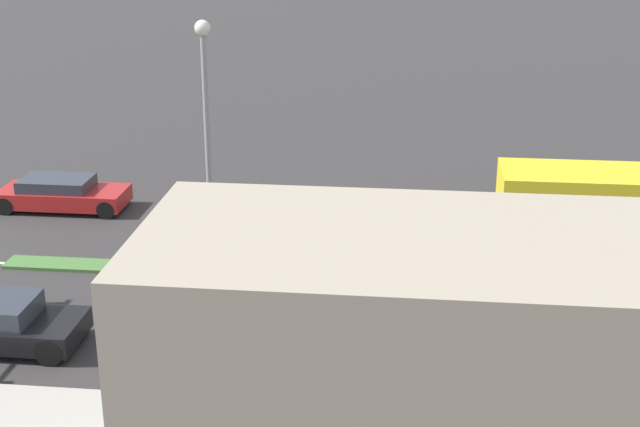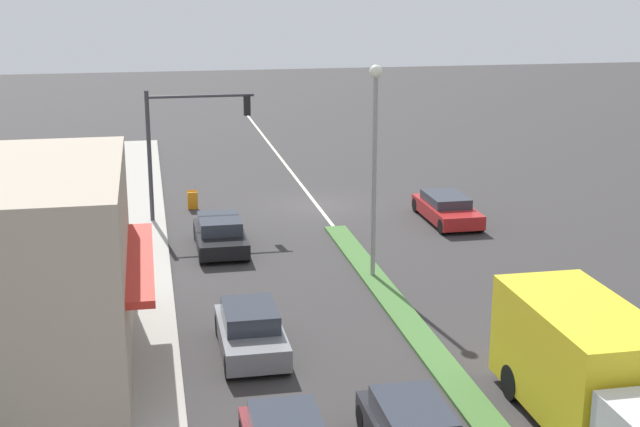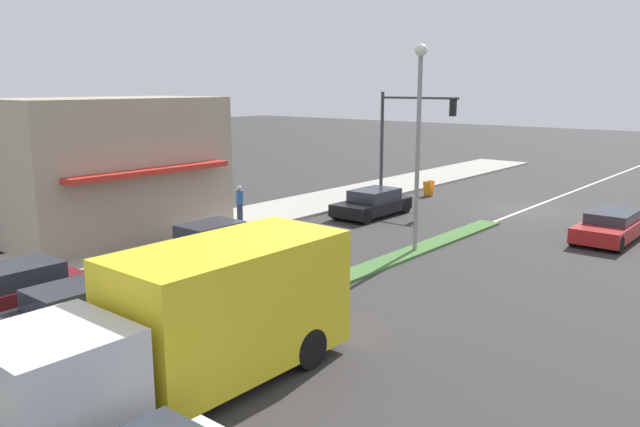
{
  "view_description": "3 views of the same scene",
  "coord_description": "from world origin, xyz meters",
  "px_view_note": "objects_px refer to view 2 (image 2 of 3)",
  "views": [
    {
      "loc": [
        23.93,
        16.26,
        10.76
      ],
      "look_at": [
        0.04,
        13.65,
        2.03
      ],
      "focal_mm": 50.0,
      "sensor_mm": 36.0,
      "label": 1
    },
    {
      "loc": [
        7.59,
        39.4,
        10.34
      ],
      "look_at": [
        1.75,
        9.64,
        2.22
      ],
      "focal_mm": 50.0,
      "sensor_mm": 36.0,
      "label": 2
    },
    {
      "loc": [
        -11.58,
        29.78,
        6.06
      ],
      "look_at": [
        1.23,
        14.42,
        1.94
      ],
      "focal_mm": 35.0,
      "sensor_mm": 36.0,
      "label": 3
    }
  ],
  "objects_px": {
    "pedestrian": "(125,274)",
    "delivery_truck": "(597,378)",
    "traffic_signal_main": "(182,132)",
    "street_lamp": "(375,144)",
    "suv_black": "(220,234)",
    "hatchback_red": "(447,208)",
    "warning_aframe_sign": "(193,200)",
    "suv_grey": "(251,331)"
  },
  "relations": [
    {
      "from": "pedestrian",
      "to": "delivery_truck",
      "type": "xyz_separation_m",
      "value": [
        -10.72,
        11.11,
        0.5
      ]
    },
    {
      "from": "traffic_signal_main",
      "to": "delivery_truck",
      "type": "relative_size",
      "value": 0.75
    },
    {
      "from": "street_lamp",
      "to": "suv_black",
      "type": "xyz_separation_m",
      "value": [
        5.0,
        -4.39,
        -4.17
      ]
    },
    {
      "from": "traffic_signal_main",
      "to": "hatchback_red",
      "type": "relative_size",
      "value": 1.25
    },
    {
      "from": "hatchback_red",
      "to": "warning_aframe_sign",
      "type": "bearing_deg",
      "value": -21.53
    },
    {
      "from": "suv_grey",
      "to": "hatchback_red",
      "type": "distance_m",
      "value": 15.8
    },
    {
      "from": "suv_grey",
      "to": "hatchback_red",
      "type": "xyz_separation_m",
      "value": [
        -10.0,
        -12.24,
        -0.06
      ]
    },
    {
      "from": "pedestrian",
      "to": "hatchback_red",
      "type": "height_order",
      "value": "pedestrian"
    },
    {
      "from": "suv_black",
      "to": "suv_grey",
      "type": "xyz_separation_m",
      "value": [
        -0.0,
        10.02,
        0.02
      ]
    },
    {
      "from": "suv_black",
      "to": "hatchback_red",
      "type": "xyz_separation_m",
      "value": [
        -10.0,
        -2.21,
        -0.04
      ]
    },
    {
      "from": "street_lamp",
      "to": "suv_grey",
      "type": "height_order",
      "value": "street_lamp"
    },
    {
      "from": "traffic_signal_main",
      "to": "pedestrian",
      "type": "bearing_deg",
      "value": 76.06
    },
    {
      "from": "suv_black",
      "to": "hatchback_red",
      "type": "height_order",
      "value": "suv_black"
    },
    {
      "from": "suv_black",
      "to": "traffic_signal_main",
      "type": "bearing_deg",
      "value": -75.78
    },
    {
      "from": "traffic_signal_main",
      "to": "suv_black",
      "type": "height_order",
      "value": "traffic_signal_main"
    },
    {
      "from": "traffic_signal_main",
      "to": "suv_black",
      "type": "xyz_separation_m",
      "value": [
        -1.12,
        4.44,
        -3.29
      ]
    },
    {
      "from": "pedestrian",
      "to": "warning_aframe_sign",
      "type": "xyz_separation_m",
      "value": [
        -2.81,
        -11.65,
        -0.54
      ]
    },
    {
      "from": "delivery_truck",
      "to": "suv_grey",
      "type": "xyz_separation_m",
      "value": [
        7.2,
        -6.3,
        -0.84
      ]
    },
    {
      "from": "warning_aframe_sign",
      "to": "suv_black",
      "type": "bearing_deg",
      "value": 96.31
    },
    {
      "from": "warning_aframe_sign",
      "to": "suv_grey",
      "type": "height_order",
      "value": "suv_grey"
    },
    {
      "from": "warning_aframe_sign",
      "to": "street_lamp",
      "type": "bearing_deg",
      "value": 117.8
    },
    {
      "from": "delivery_truck",
      "to": "suv_black",
      "type": "height_order",
      "value": "delivery_truck"
    },
    {
      "from": "street_lamp",
      "to": "suv_grey",
      "type": "bearing_deg",
      "value": 48.39
    },
    {
      "from": "warning_aframe_sign",
      "to": "delivery_truck",
      "type": "bearing_deg",
      "value": 109.17
    },
    {
      "from": "street_lamp",
      "to": "warning_aframe_sign",
      "type": "bearing_deg",
      "value": -62.2
    },
    {
      "from": "street_lamp",
      "to": "suv_black",
      "type": "relative_size",
      "value": 1.75
    },
    {
      "from": "hatchback_red",
      "to": "pedestrian",
      "type": "bearing_deg",
      "value": 28.77
    },
    {
      "from": "suv_grey",
      "to": "hatchback_red",
      "type": "height_order",
      "value": "suv_grey"
    },
    {
      "from": "suv_black",
      "to": "pedestrian",
      "type": "bearing_deg",
      "value": 55.96
    },
    {
      "from": "pedestrian",
      "to": "warning_aframe_sign",
      "type": "height_order",
      "value": "pedestrian"
    },
    {
      "from": "hatchback_red",
      "to": "delivery_truck",
      "type": "bearing_deg",
      "value": 81.41
    },
    {
      "from": "warning_aframe_sign",
      "to": "suv_grey",
      "type": "bearing_deg",
      "value": 92.48
    },
    {
      "from": "hatchback_red",
      "to": "suv_grey",
      "type": "bearing_deg",
      "value": 50.74
    },
    {
      "from": "traffic_signal_main",
      "to": "suv_grey",
      "type": "distance_m",
      "value": 14.87
    },
    {
      "from": "warning_aframe_sign",
      "to": "hatchback_red",
      "type": "height_order",
      "value": "hatchback_red"
    },
    {
      "from": "suv_black",
      "to": "warning_aframe_sign",
      "type": "bearing_deg",
      "value": -83.69
    },
    {
      "from": "pedestrian",
      "to": "warning_aframe_sign",
      "type": "bearing_deg",
      "value": -103.54
    },
    {
      "from": "street_lamp",
      "to": "warning_aframe_sign",
      "type": "height_order",
      "value": "street_lamp"
    },
    {
      "from": "pedestrian",
      "to": "suv_grey",
      "type": "distance_m",
      "value": 5.97
    },
    {
      "from": "warning_aframe_sign",
      "to": "delivery_truck",
      "type": "distance_m",
      "value": 24.12
    },
    {
      "from": "street_lamp",
      "to": "warning_aframe_sign",
      "type": "distance_m",
      "value": 13.0
    },
    {
      "from": "suv_black",
      "to": "hatchback_red",
      "type": "relative_size",
      "value": 0.94
    }
  ]
}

